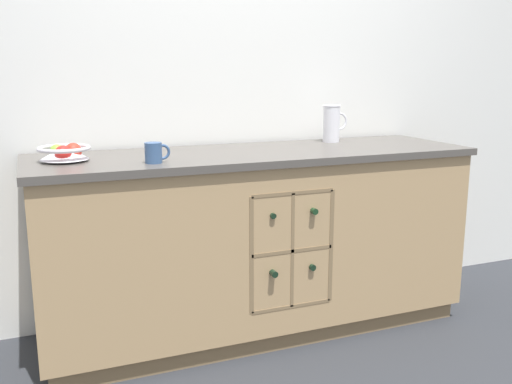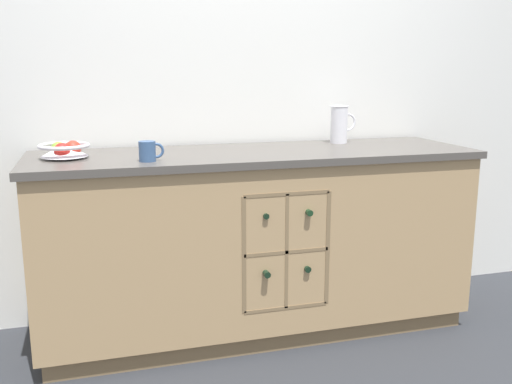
% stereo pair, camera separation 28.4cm
% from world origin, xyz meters
% --- Properties ---
extents(ground_plane, '(14.00, 14.00, 0.00)m').
position_xyz_m(ground_plane, '(0.00, 0.00, 0.00)').
color(ground_plane, '#2D3035').
extents(back_wall, '(4.54, 0.06, 2.55)m').
position_xyz_m(back_wall, '(0.00, 0.38, 1.27)').
color(back_wall, white).
rests_on(back_wall, ground_plane).
extents(kitchen_island, '(2.18, 0.67, 0.93)m').
position_xyz_m(kitchen_island, '(0.00, -0.00, 0.47)').
color(kitchen_island, olive).
rests_on(kitchen_island, ground_plane).
extents(fruit_bowl, '(0.23, 0.23, 0.08)m').
position_xyz_m(fruit_bowl, '(-0.89, 0.01, 0.98)').
color(fruit_bowl, silver).
rests_on(fruit_bowl, kitchen_island).
extents(white_pitcher, '(0.15, 0.10, 0.20)m').
position_xyz_m(white_pitcher, '(0.53, 0.19, 1.04)').
color(white_pitcher, white).
rests_on(white_pitcher, kitchen_island).
extents(ceramic_mug, '(0.11, 0.07, 0.09)m').
position_xyz_m(ceramic_mug, '(-0.54, -0.17, 0.98)').
color(ceramic_mug, '#385684').
rests_on(ceramic_mug, kitchen_island).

